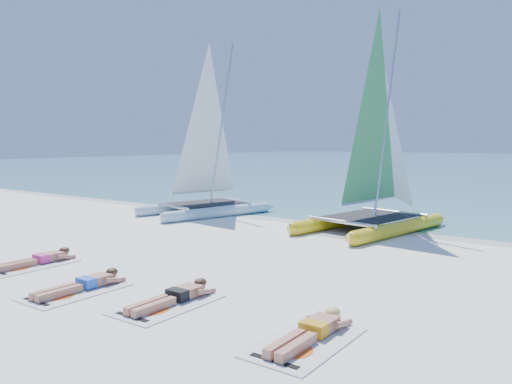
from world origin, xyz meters
The scene contains 12 objects.
ground centered at (0.00, 0.00, 0.00)m, with size 140.00×140.00×0.00m, color white.
wet_sand_strip centered at (0.00, 5.50, 0.00)m, with size 140.00×1.40×0.01m, color silver.
catamaran_blue centered at (-4.20, 4.75, 1.99)m, with size 3.57×5.33×6.67m.
catamaran_yellow centered at (2.28, 5.49, 2.22)m, with size 3.35×5.68×7.05m.
towel_a centered at (-2.07, -3.47, 0.01)m, with size 1.00×1.85×0.02m, color silver.
sunbather_a centered at (-2.07, -3.28, 0.12)m, with size 0.37×1.73×0.26m.
towel_b centered at (0.40, -4.06, 0.01)m, with size 1.00×1.85×0.02m, color silver.
sunbather_b centered at (0.40, -3.87, 0.12)m, with size 0.37×1.73×0.26m.
towel_c centered at (2.28, -3.60, 0.01)m, with size 1.00×1.85×0.02m, color silver.
sunbather_c centered at (2.28, -3.41, 0.12)m, with size 0.37×1.73×0.26m.
towel_d centered at (4.92, -3.61, 0.01)m, with size 1.00×1.85×0.02m, color silver.
sunbather_d centered at (4.92, -3.42, 0.12)m, with size 0.37×1.73×0.26m.
Camera 1 is at (8.18, -9.27, 2.70)m, focal length 35.00 mm.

